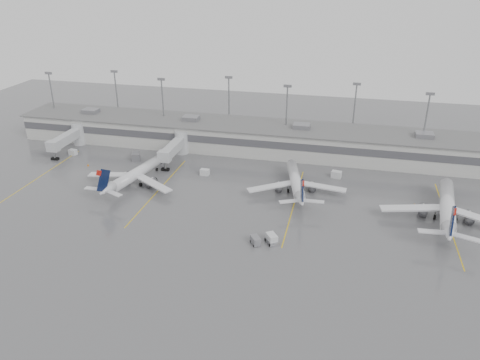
% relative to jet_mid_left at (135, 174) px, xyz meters
% --- Properties ---
extents(ground, '(260.00, 260.00, 0.00)m').
position_rel_jet_mid_left_xyz_m(ground, '(24.78, -25.56, -2.91)').
color(ground, '#535356').
rests_on(ground, ground).
extents(terminal, '(152.00, 17.00, 9.45)m').
position_rel_jet_mid_left_xyz_m(terminal, '(24.77, 32.42, 1.26)').
color(terminal, '#AFAFAA').
rests_on(terminal, ground).
extents(light_masts, '(142.40, 8.00, 20.60)m').
position_rel_jet_mid_left_xyz_m(light_masts, '(24.78, 38.19, 9.12)').
color(light_masts, gray).
rests_on(light_masts, ground).
extents(jet_bridge_left, '(4.00, 17.20, 7.00)m').
position_rel_jet_mid_left_xyz_m(jet_bridge_left, '(-30.72, 20.16, 0.96)').
color(jet_bridge_left, '#A8ABAE').
rests_on(jet_bridge_left, ground).
extents(jet_bridge_right, '(4.00, 17.20, 7.00)m').
position_rel_jet_mid_left_xyz_m(jet_bridge_right, '(4.28, 20.16, 0.96)').
color(jet_bridge_right, '#A8ABAE').
rests_on(jet_bridge_right, ground).
extents(stand_markings, '(105.25, 40.00, 0.01)m').
position_rel_jet_mid_left_xyz_m(stand_markings, '(24.78, -1.56, -2.90)').
color(stand_markings, '#DFB30D').
rests_on(stand_markings, ground).
extents(jet_mid_left, '(25.29, 28.63, 9.36)m').
position_rel_jet_mid_left_xyz_m(jet_mid_left, '(0.00, 0.00, 0.00)').
color(jet_mid_left, silver).
rests_on(jet_mid_left, ground).
extents(jet_mid_right, '(24.57, 27.86, 9.15)m').
position_rel_jet_mid_left_xyz_m(jet_mid_right, '(41.74, 5.33, -0.07)').
color(jet_mid_right, silver).
rests_on(jet_mid_right, ground).
extents(jet_far_right, '(28.83, 32.51, 10.54)m').
position_rel_jet_mid_left_xyz_m(jet_far_right, '(76.72, -1.45, 0.37)').
color(jet_far_right, silver).
rests_on(jet_far_right, ground).
extents(baggage_tug, '(3.37, 3.72, 2.04)m').
position_rel_jet_mid_left_xyz_m(baggage_tug, '(39.94, -20.08, -2.11)').
color(baggage_tug, silver).
rests_on(baggage_tug, ground).
extents(baggage_cart, '(2.76, 3.08, 1.72)m').
position_rel_jet_mid_left_xyz_m(baggage_cart, '(36.74, -21.28, -2.01)').
color(baggage_cart, slate).
rests_on(baggage_cart, ground).
extents(gse_uld_a, '(2.53, 1.89, 1.64)m').
position_rel_jet_mid_left_xyz_m(gse_uld_a, '(-27.77, 15.39, -2.09)').
color(gse_uld_a, silver).
rests_on(gse_uld_a, ground).
extents(gse_uld_b, '(2.43, 1.65, 1.70)m').
position_rel_jet_mid_left_xyz_m(gse_uld_b, '(16.04, 10.03, -2.06)').
color(gse_uld_b, silver).
rests_on(gse_uld_b, ground).
extents(gse_uld_c, '(2.92, 2.22, 1.87)m').
position_rel_jet_mid_left_xyz_m(gse_uld_c, '(51.47, 16.59, -1.97)').
color(gse_uld_c, silver).
rests_on(gse_uld_c, ground).
extents(gse_loader, '(3.44, 4.19, 2.26)m').
position_rel_jet_mid_left_xyz_m(gse_loader, '(-7.13, 16.03, -1.78)').
color(gse_loader, slate).
rests_on(gse_loader, ground).
extents(cone_a, '(0.50, 0.50, 0.80)m').
position_rel_jet_mid_left_xyz_m(cone_a, '(-18.68, 8.36, -2.51)').
color(cone_a, orange).
rests_on(cone_a, ground).
extents(cone_b, '(0.37, 0.37, 0.60)m').
position_rel_jet_mid_left_xyz_m(cone_b, '(-1.95, 15.22, -2.61)').
color(cone_b, orange).
rests_on(cone_b, ground).
extents(cone_c, '(0.40, 0.40, 0.63)m').
position_rel_jet_mid_left_xyz_m(cone_c, '(37.25, 7.38, -2.59)').
color(cone_c, orange).
rests_on(cone_c, ground).
extents(cone_d, '(0.48, 0.48, 0.77)m').
position_rel_jet_mid_left_xyz_m(cone_d, '(70.66, 4.16, -2.53)').
color(cone_d, orange).
rests_on(cone_d, ground).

